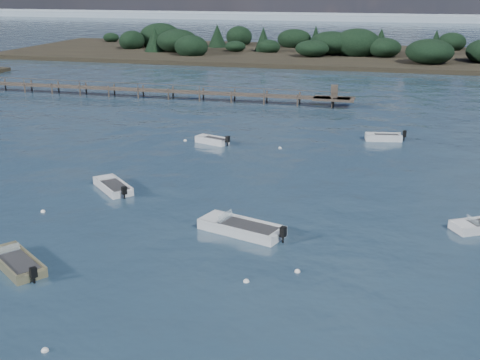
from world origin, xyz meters
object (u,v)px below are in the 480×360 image
(tender_far_grey_b, at_px, (383,138))
(dinghy_mid_white_a, at_px, (241,230))
(dinghy_near_olive, at_px, (17,264))
(tender_far_white, at_px, (212,141))
(jetty, at_px, (141,90))
(dinghy_mid_grey, at_px, (113,188))

(tender_far_grey_b, xyz_separation_m, dinghy_mid_white_a, (-7.78, -25.44, -0.01))
(dinghy_mid_white_a, distance_m, dinghy_near_olive, 13.06)
(tender_far_grey_b, relative_size, tender_far_white, 1.07)
(dinghy_near_olive, bearing_deg, jetty, 105.90)
(dinghy_mid_grey, bearing_deg, tender_far_white, 77.98)
(dinghy_mid_grey, height_order, dinghy_near_olive, dinghy_near_olive)
(tender_far_grey_b, relative_size, dinghy_near_olive, 0.86)
(tender_far_grey_b, height_order, dinghy_mid_grey, tender_far_grey_b)
(tender_far_grey_b, bearing_deg, tender_far_white, -161.68)
(dinghy_mid_white_a, bearing_deg, dinghy_mid_grey, 154.48)
(tender_far_white, bearing_deg, dinghy_near_olive, -95.21)
(jetty, bearing_deg, tender_far_white, -51.77)
(dinghy_mid_grey, relative_size, dinghy_mid_white_a, 0.72)
(tender_far_grey_b, height_order, jetty, jetty)
(dinghy_mid_white_a, xyz_separation_m, tender_far_white, (-8.06, 20.19, 0.00))
(dinghy_near_olive, bearing_deg, tender_far_white, 84.79)
(tender_far_white, height_order, dinghy_near_olive, tender_far_white)
(tender_far_grey_b, bearing_deg, dinghy_near_olive, -119.06)
(tender_far_white, distance_m, jetty, 26.50)
(tender_far_grey_b, distance_m, tender_far_white, 16.69)
(dinghy_mid_white_a, relative_size, tender_far_white, 1.58)
(dinghy_mid_grey, distance_m, dinghy_mid_white_a, 12.43)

